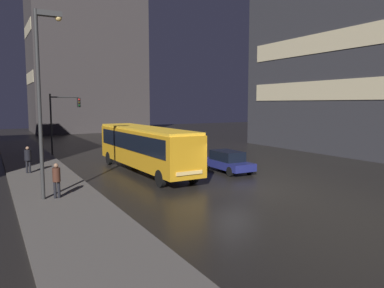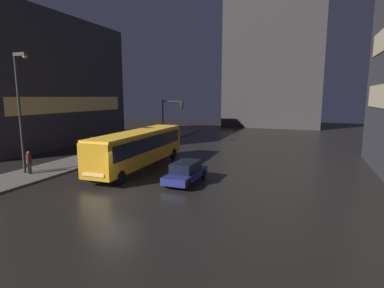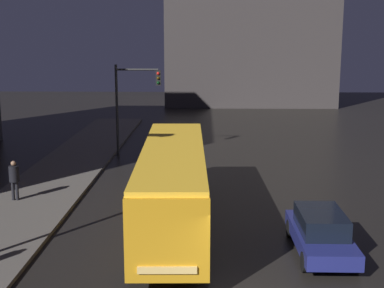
{
  "view_description": "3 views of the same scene",
  "coord_description": "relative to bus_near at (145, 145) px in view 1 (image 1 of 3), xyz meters",
  "views": [
    {
      "loc": [
        -11.88,
        -16.93,
        4.74
      ],
      "look_at": [
        1.35,
        7.29,
        1.73
      ],
      "focal_mm": 35.0,
      "sensor_mm": 36.0,
      "label": 1
    },
    {
      "loc": [
        10.2,
        -14.2,
        5.9
      ],
      "look_at": [
        1.62,
        8.02,
        2.11
      ],
      "focal_mm": 28.0,
      "sensor_mm": 36.0,
      "label": 2
    },
    {
      "loc": [
        -1.33,
        -12.76,
        7.13
      ],
      "look_at": [
        -1.92,
        10.05,
        2.63
      ],
      "focal_mm": 50.0,
      "sensor_mm": 36.0,
      "label": 3
    }
  ],
  "objects": [
    {
      "name": "traffic_light_main",
      "position": [
        -3.23,
        12.73,
        1.86
      ],
      "size": [
        2.79,
        0.35,
        5.61
      ],
      "color": "#2D2D2D",
      "rests_on": "ground"
    },
    {
      "name": "street_lamp_sidewalk",
      "position": [
        -6.96,
        -4.88,
        3.97
      ],
      "size": [
        1.25,
        0.36,
        8.87
      ],
      "color": "#2D2D2D",
      "rests_on": "sidewalk_left"
    },
    {
      "name": "building_far_backdrop",
      "position": [
        5.93,
        41.66,
        10.71
      ],
      "size": [
        18.07,
        12.0,
        25.26
      ],
      "color": "#383333",
      "rests_on": "ground"
    },
    {
      "name": "pedestrian_near",
      "position": [
        -7.14,
        2.82,
        -0.69
      ],
      "size": [
        0.59,
        0.59,
        1.77
      ],
      "rotation": [
        0.0,
        0.0,
        2.66
      ],
      "color": "black",
      "rests_on": "sidewalk_left"
    },
    {
      "name": "sidewalk_left",
      "position": [
        -6.45,
        3.18,
        -1.84
      ],
      "size": [
        4.0,
        48.0,
        0.15
      ],
      "color": "#56514C",
      "rests_on": "ground"
    },
    {
      "name": "ground_plane",
      "position": [
        2.55,
        -6.82,
        -1.92
      ],
      "size": [
        120.0,
        120.0,
        0.0
      ],
      "primitive_type": "plane",
      "color": "black"
    },
    {
      "name": "pedestrian_mid",
      "position": [
        -6.56,
        -4.98,
        -0.75
      ],
      "size": [
        0.53,
        0.53,
        1.71
      ],
      "rotation": [
        0.0,
        0.0,
        3.86
      ],
      "color": "black",
      "rests_on": "sidewalk_left"
    },
    {
      "name": "car_taxi",
      "position": [
        5.1,
        -2.42,
        -1.17
      ],
      "size": [
        1.75,
        4.4,
        1.47
      ],
      "rotation": [
        0.0,
        0.0,
        3.14
      ],
      "color": "navy",
      "rests_on": "ground"
    },
    {
      "name": "building_right_block",
      "position": [
        22.92,
        1.17,
        6.52
      ],
      "size": [
        10.07,
        22.23,
        16.88
      ],
      "color": "#2D2D33",
      "rests_on": "ground"
    },
    {
      "name": "bus_near",
      "position": [
        0.0,
        0.0,
        0.0
      ],
      "size": [
        2.74,
        12.1,
        3.11
      ],
      "rotation": [
        0.0,
        0.0,
        3.17
      ],
      "color": "orange",
      "rests_on": "ground"
    }
  ]
}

